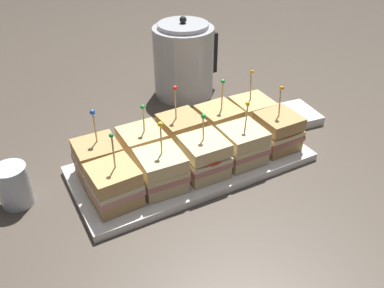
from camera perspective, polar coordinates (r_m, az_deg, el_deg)
The scene contains 15 objects.
ground_plane at distance 0.95m, azimuth 0.00°, elevation -3.18°, with size 6.00×6.00×0.00m, color #4C4238.
serving_platter at distance 0.94m, azimuth 0.00°, elevation -2.74°, with size 0.54×0.24×0.02m.
sandwich_front_far_left at distance 0.81m, azimuth -10.87°, elevation -5.71°, with size 0.10×0.10×0.16m.
sandwich_front_left at distance 0.84m, azimuth -4.40°, elevation -3.76°, with size 0.10×0.10×0.16m.
sandwich_front_center at distance 0.87m, azimuth 1.78°, elevation -1.81°, with size 0.09×0.10×0.15m.
sandwich_front_right at distance 0.92m, azimuth 7.05°, elevation -0.14°, with size 0.09×0.09×0.15m.
sandwich_front_far_right at distance 0.98m, azimuth 11.91°, elevation 1.73°, with size 0.09×0.09×0.16m.
sandwich_back_far_left at distance 0.89m, azimuth -13.04°, elevation -2.19°, with size 0.09×0.09×0.16m.
sandwich_back_left at distance 0.91m, azimuth -7.02°, elevation -0.38°, with size 0.09×0.09×0.15m.
sandwich_back_center at distance 0.95m, azimuth -1.67°, elevation 1.43°, with size 0.10×0.10×0.17m.
sandwich_back_right at distance 0.99m, azimuth 3.73°, elevation 2.80°, with size 0.10×0.10×0.16m.
sandwich_back_far_right at distance 1.04m, azimuth 8.38°, elevation 4.11°, with size 0.10×0.10×0.16m.
kettle_steel at distance 1.22m, azimuth -1.16°, elevation 11.65°, with size 0.20×0.18×0.24m.
drinking_glass at distance 0.90m, azimuth -23.73°, elevation -5.38°, with size 0.07×0.07×0.09m.
napkin_stack at distance 1.15m, azimuth 14.10°, elevation 3.91°, with size 0.13×0.13×0.02m.
Camera 1 is at (-0.36, -0.66, 0.57)m, focal length 38.00 mm.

